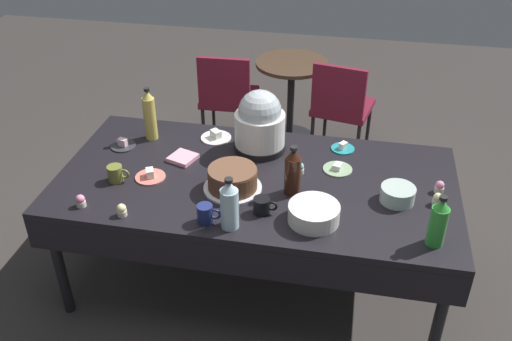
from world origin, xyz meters
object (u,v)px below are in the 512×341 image
dessert_plate_charcoal (123,145)px  dessert_plate_teal (343,148)px  soda_bottle_cola (293,172)px  potluck_table (256,187)px  cupcake_berry (438,199)px  cupcake_vanilla (81,201)px  frosted_layer_cake (232,179)px  soda_bottle_lime_soda (438,222)px  glass_salad_bowl (398,194)px  coffee_mug_navy (206,214)px  soda_bottle_water (229,205)px  dessert_plate_white (216,136)px  dessert_plate_coral (150,176)px  cupcake_mint (122,210)px  round_cafe_table (291,87)px  cupcake_rose (300,168)px  dessert_plate_sage (338,168)px  cupcake_lemon (439,187)px  coffee_mug_olive (116,174)px  maroon_chair_right (341,103)px  ceramic_snack_bowl (314,213)px  coffee_mug_black (262,206)px  maroon_chair_left (227,94)px  soda_bottle_ginger_ale (150,115)px  slow_cooker (260,123)px

dessert_plate_charcoal → dessert_plate_teal: dessert_plate_charcoal is taller
soda_bottle_cola → potluck_table: bearing=155.9°
cupcake_berry → cupcake_vanilla: same height
frosted_layer_cake → soda_bottle_lime_soda: bearing=-13.9°
glass_salad_bowl → soda_bottle_lime_soda: size_ratio=0.67×
coffee_mug_navy → soda_bottle_water: bearing=-5.9°
soda_bottle_water → dessert_plate_white: bearing=109.0°
dessert_plate_coral → cupcake_mint: 0.36m
cupcake_berry → round_cafe_table: (-1.02, 1.85, -0.28)m
cupcake_rose → round_cafe_table: cupcake_rose is taller
dessert_plate_sage → soda_bottle_water: (-0.48, -0.62, 0.12)m
cupcake_berry → round_cafe_table: 2.13m
cupcake_lemon → coffee_mug_olive: (-1.73, -0.23, 0.01)m
maroon_chair_right → round_cafe_table: 0.49m
coffee_mug_navy → round_cafe_table: size_ratio=0.17×
potluck_table → ceramic_snack_bowl: (0.35, -0.32, 0.11)m
dessert_plate_coral → dessert_plate_sage: bearing=15.5°
glass_salad_bowl → dessert_plate_white: (-1.09, 0.46, -0.03)m
dessert_plate_coral → coffee_mug_black: coffee_mug_black is taller
cupcake_lemon → maroon_chair_right: bearing=111.7°
dessert_plate_white → cupcake_mint: 0.89m
maroon_chair_left → cupcake_mint: bearing=-91.4°
soda_bottle_lime_soda → coffee_mug_black: size_ratio=2.18×
maroon_chair_left → round_cafe_table: size_ratio=1.18×
potluck_table → ceramic_snack_bowl: size_ratio=8.57×
coffee_mug_olive → maroon_chair_right: size_ratio=0.15×
coffee_mug_black → cupcake_vanilla: bearing=-172.2°
cupcake_mint → ceramic_snack_bowl: bearing=8.5°
cupcake_berry → maroon_chair_left: size_ratio=0.08×
round_cafe_table → coffee_mug_olive: bearing=-109.6°
soda_bottle_water → soda_bottle_ginger_ale: bearing=131.7°
coffee_mug_black → cupcake_berry: bearing=15.5°
slow_cooker → dessert_plate_teal: size_ratio=2.70×
potluck_table → cupcake_rose: 0.27m
potluck_table → cupcake_lemon: 0.99m
frosted_layer_cake → dessert_plate_coral: 0.48m
slow_cooker → dessert_plate_sage: size_ratio=2.28×
cupcake_berry → coffee_mug_black: coffee_mug_black is taller
cupcake_mint → soda_bottle_ginger_ale: size_ratio=0.20×
cupcake_berry → soda_bottle_water: size_ratio=0.24×
coffee_mug_olive → cupcake_vanilla: bearing=-108.4°
soda_bottle_ginger_ale → dessert_plate_charcoal: bearing=-134.7°
slow_cooker → coffee_mug_navy: 0.77m
cupcake_lemon → coffee_mug_navy: bearing=-157.0°
cupcake_mint → round_cafe_table: (0.55, 2.25, -0.28)m
cupcake_mint → cupcake_berry: bearing=14.5°
glass_salad_bowl → cupcake_mint: (-1.36, -0.39, -0.01)m
dessert_plate_white → frosted_layer_cake: bearing=-66.3°
dessert_plate_charcoal → maroon_chair_right: 1.88m
slow_cooker → cupcake_lemon: size_ratio=5.62×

